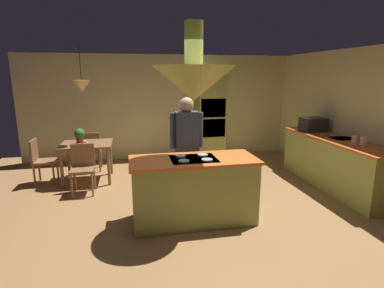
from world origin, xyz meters
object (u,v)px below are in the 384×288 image
(potted_plant_on_table, at_px, (80,135))
(chair_at_corner, at_px, (40,158))
(chair_facing_island, at_px, (83,165))
(chair_by_back_wall, at_px, (91,149))
(kitchen_island, at_px, (194,190))
(canister_flour, at_px, (363,142))
(canister_sugar, at_px, (355,140))
(cup_on_table, at_px, (85,143))
(dining_table, at_px, (87,149))
(person_at_island, at_px, (187,144))
(microwave_on_counter, at_px, (313,124))
(oven_tower, at_px, (210,116))

(potted_plant_on_table, bearing_deg, chair_at_corner, 179.48)
(chair_facing_island, height_order, chair_by_back_wall, same)
(kitchen_island, bearing_deg, potted_plant_on_table, 130.85)
(kitchen_island, bearing_deg, canister_flour, 3.21)
(chair_facing_island, height_order, canister_sugar, canister_sugar)
(canister_flour, bearing_deg, canister_sugar, 90.00)
(chair_facing_island, height_order, cup_on_table, chair_facing_island)
(chair_at_corner, bearing_deg, kitchen_island, -129.36)
(canister_flour, height_order, canister_sugar, canister_flour)
(chair_by_back_wall, bearing_deg, canister_sugar, 152.27)
(dining_table, height_order, person_at_island, person_at_island)
(person_at_island, relative_size, microwave_on_counter, 3.76)
(cup_on_table, xyz_separation_m, canister_sugar, (4.53, -1.56, 0.20))
(dining_table, xyz_separation_m, potted_plant_on_table, (-0.11, -0.01, 0.28))
(microwave_on_counter, bearing_deg, chair_at_corner, 174.38)
(kitchen_island, bearing_deg, chair_by_back_wall, 121.95)
(chair_facing_island, xyz_separation_m, chair_at_corner, (-0.86, 0.63, 0.00))
(cup_on_table, distance_m, canister_sugar, 4.79)
(potted_plant_on_table, bearing_deg, chair_by_back_wall, 80.12)
(microwave_on_counter, bearing_deg, chair_facing_island, -178.81)
(kitchen_island, relative_size, microwave_on_counter, 3.85)
(person_at_island, bearing_deg, oven_tower, 67.44)
(oven_tower, bearing_deg, cup_on_table, -154.25)
(microwave_on_counter, bearing_deg, oven_tower, 136.10)
(dining_table, relative_size, canister_sugar, 6.65)
(kitchen_island, height_order, potted_plant_on_table, potted_plant_on_table)
(chair_facing_island, distance_m, chair_at_corner, 1.06)
(canister_flour, bearing_deg, oven_tower, 119.43)
(chair_facing_island, distance_m, cup_on_table, 0.52)
(person_at_island, bearing_deg, kitchen_island, -92.10)
(kitchen_island, distance_m, potted_plant_on_table, 2.80)
(chair_by_back_wall, xyz_separation_m, microwave_on_counter, (4.54, -1.16, 0.57))
(chair_facing_island, relative_size, canister_flour, 5.42)
(kitchen_island, height_order, canister_flour, canister_flour)
(kitchen_island, bearing_deg, chair_facing_island, 139.06)
(person_at_island, distance_m, chair_at_corner, 3.00)
(kitchen_island, xyz_separation_m, chair_by_back_wall, (-1.70, 2.73, 0.03))
(canister_sugar, bearing_deg, microwave_on_counter, 90.00)
(chair_facing_island, height_order, microwave_on_counter, microwave_on_counter)
(chair_by_back_wall, relative_size, canister_sugar, 6.02)
(kitchen_island, xyz_separation_m, chair_at_corner, (-2.56, 2.10, 0.03))
(chair_by_back_wall, xyz_separation_m, chair_at_corner, (-0.86, -0.63, 0.00))
(canister_flour, bearing_deg, cup_on_table, 159.00)
(dining_table, xyz_separation_m, canister_sugar, (4.54, -1.76, 0.36))
(kitchen_island, xyz_separation_m, person_at_island, (0.02, 0.65, 0.53))
(canister_flour, height_order, microwave_on_counter, microwave_on_counter)
(canister_flour, distance_m, canister_sugar, 0.18)
(oven_tower, xyz_separation_m, microwave_on_counter, (1.74, -1.67, -0.00))
(canister_flour, relative_size, canister_sugar, 1.11)
(potted_plant_on_table, bearing_deg, kitchen_island, -49.15)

